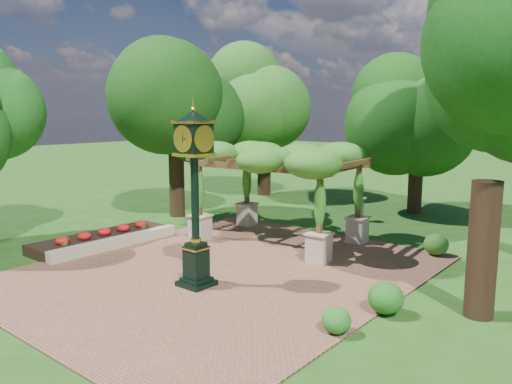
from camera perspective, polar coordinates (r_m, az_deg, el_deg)
The scene contains 14 objects.
ground at distance 14.31m, azimuth -6.45°, elevation -9.96°, with size 120.00×120.00×0.00m, color #1E4714.
brick_plaza at distance 14.98m, azimuth -3.68°, elevation -8.96°, with size 10.00×12.00×0.04m, color brown.
border_wall at distance 17.99m, azimuth -15.64°, elevation -5.62°, with size 0.35×5.00×0.40m, color #C6B793.
flower_bed at distance 18.72m, azimuth -17.23°, elevation -5.18°, with size 1.50×5.00×0.36m, color red.
pedestal_clock at distance 13.13m, azimuth -7.04°, elevation 1.09°, with size 0.94×0.94×4.76m.
pergola at distance 17.74m, azimuth 2.56°, elevation 3.48°, with size 5.93×3.99×3.57m.
sundial at distance 21.96m, azimuth 11.80°, elevation -2.16°, with size 0.61×0.61×1.04m.
shrub_front at distance 10.97m, azimuth 9.18°, elevation -14.28°, with size 0.63×0.63×0.57m, color #205F1B.
shrub_mid at distance 12.16m, azimuth 14.61°, elevation -11.63°, with size 0.83×0.83×0.75m, color #1E5417.
shrub_back at distance 17.40m, azimuth 19.90°, elevation -5.66°, with size 0.79×0.79×0.71m, color #2D5F1B.
tree_west_near at distance 22.59m, azimuth -9.29°, elevation 10.98°, with size 4.49×4.49×7.95m.
tree_west_far at distance 28.32m, azimuth 0.95°, elevation 11.28°, with size 4.35×4.35×8.41m.
tree_north at distance 24.20m, azimuth 18.15°, elevation 9.21°, with size 4.13×4.13×7.15m.
tree_east_near at distance 12.10m, azimuth 25.75°, elevation 12.65°, with size 4.18×4.18×8.15m.
Camera 1 is at (9.75, -9.40, 4.64)m, focal length 35.00 mm.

